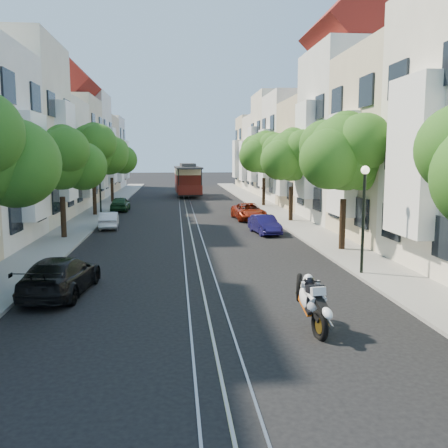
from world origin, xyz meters
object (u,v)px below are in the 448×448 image
object	(u,v)px
parked_car_e_far	(249,212)
parked_car_w_far	(120,204)
tree_e_b	(346,154)
lamp_west	(100,181)
parked_car_e_mid	(265,225)
parked_car_w_near	(61,276)
tree_w_b	(62,161)
sportbike_rider	(311,300)
lamp_east	(364,203)
tree_w_d	(112,156)
tree_e_c	(293,157)
cable_car	(188,179)
tree_w_c	(94,150)
parked_car_w_mid	(109,220)
tree_e_d	(265,154)

from	to	relation	value
parked_car_e_far	parked_car_w_far	bearing A→B (deg)	141.91
tree_e_b	lamp_west	bearing A→B (deg)	136.15
tree_e_b	parked_car_e_far	distance (m)	13.47
parked_car_e_mid	parked_car_w_near	world-z (taller)	parked_car_w_near
tree_w_b	parked_car_w_far	xyz separation A→B (m)	(1.54, 14.31, -3.78)
sportbike_rider	parked_car_w_near	distance (m)	8.59
lamp_east	parked_car_e_far	size ratio (longest dim) A/B	0.95
tree_w_d	parked_car_w_near	xyz separation A→B (m)	(2.33, -33.60, -3.95)
tree_e_c	sportbike_rider	distance (m)	22.66
tree_w_b	tree_w_d	distance (m)	22.00
tree_e_b	parked_car_e_far	xyz separation A→B (m)	(-2.86, 12.50, -4.13)
tree_w_b	lamp_west	distance (m)	8.22
tree_e_c	cable_car	distance (m)	24.65
parked_car_e_far	parked_car_w_near	size ratio (longest dim) A/B	0.97
tree_w_c	parked_car_e_far	bearing A→B (deg)	-16.88
lamp_east	parked_car_w_mid	bearing A→B (deg)	129.45
tree_e_d	lamp_east	xyz separation A→B (m)	(-0.96, -26.98, -2.02)
tree_e_b	tree_w_b	bearing A→B (deg)	160.85
tree_e_d	tree_w_d	xyz separation A→B (m)	(-14.40, 5.00, -0.27)
parked_car_e_mid	parked_car_w_far	xyz separation A→B (m)	(-10.00, 13.44, 0.06)
tree_e_c	tree_e_d	distance (m)	11.00
tree_e_b	parked_car_w_mid	distance (m)	15.96
tree_w_c	lamp_east	bearing A→B (deg)	-57.35
tree_e_d	parked_car_e_mid	size ratio (longest dim) A/B	2.02
parked_car_w_mid	parked_car_w_far	xyz separation A→B (m)	(-0.38, 10.29, 0.08)
lamp_east	cable_car	bearing A→B (deg)	98.35
tree_w_b	parked_car_w_mid	size ratio (longest dim) A/B	1.92
tree_e_b	parked_car_w_far	world-z (taller)	tree_e_b
lamp_west	sportbike_rider	size ratio (longest dim) A/B	1.86
tree_e_c	parked_car_w_near	bearing A→B (deg)	-124.43
sportbike_rider	parked_car_e_mid	distance (m)	16.83
sportbike_rider	tree_w_c	bearing A→B (deg)	102.01
tree_e_c	parked_car_w_far	xyz separation A→B (m)	(-12.86, 8.31, -3.98)
tree_e_d	sportbike_rider	size ratio (longest dim) A/B	3.06
tree_e_d	parked_car_e_mid	bearing A→B (deg)	-100.06
tree_w_b	tree_e_c	bearing A→B (deg)	22.62
tree_w_c	parked_car_e_far	distance (m)	12.86
tree_e_b	sportbike_rider	xyz separation A→B (m)	(-4.61, -10.87, -3.88)
tree_e_b	parked_car_w_mid	world-z (taller)	tree_e_b
tree_w_c	sportbike_rider	bearing A→B (deg)	-69.99
tree_e_c	lamp_west	xyz separation A→B (m)	(-13.56, 2.02, -1.75)
tree_e_d	tree_w_c	size ratio (longest dim) A/B	0.97
tree_w_d	parked_car_w_mid	distance (m)	18.53
tree_w_b	sportbike_rider	xyz separation A→B (m)	(9.79, -15.87, -3.55)
tree_w_d	lamp_east	xyz separation A→B (m)	(13.44, -31.98, -1.75)
tree_e_d	parked_car_w_near	distance (m)	31.33
parked_car_w_near	parked_car_w_mid	bearing A→B (deg)	-82.53
parked_car_w_mid	lamp_west	bearing A→B (deg)	-78.97
parked_car_e_far	parked_car_w_near	world-z (taller)	parked_car_w_near
tree_e_b	tree_w_d	size ratio (longest dim) A/B	1.03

